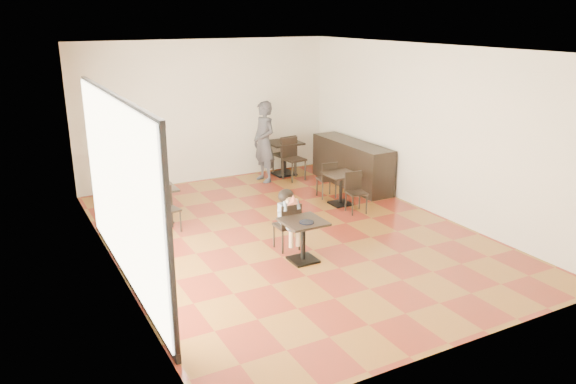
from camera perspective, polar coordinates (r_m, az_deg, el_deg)
floor at (r=9.95m, az=0.28°, el=-4.33°), size 6.00×8.00×0.01m
ceiling at (r=9.24m, az=0.31°, el=14.40°), size 6.00×8.00×0.01m
wall_back at (r=13.05m, az=-8.22°, el=8.11°), size 6.00×0.01×3.20m
wall_front at (r=6.39m, az=17.74°, el=-2.64°), size 6.00×0.01×3.20m
wall_left at (r=8.49m, az=-17.80°, el=2.31°), size 0.01×8.00×3.20m
wall_right at (r=11.18m, az=14.00°, el=6.18°), size 0.01×8.00×3.20m
storefront_window at (r=8.08m, az=-16.77°, el=0.16°), size 0.04×4.50×2.60m
child_table at (r=8.80m, az=1.55°, el=-4.99°), size 0.64×0.64×0.68m
child_chair at (r=9.22m, az=-0.15°, el=-3.44°), size 0.36×0.36×0.81m
child at (r=9.18m, az=-0.15°, el=-2.83°), size 0.36×0.51×1.02m
plate at (r=8.59m, az=1.90°, el=-3.09°), size 0.23×0.23×0.01m
pizza_slice at (r=8.90m, az=0.43°, el=-0.95°), size 0.24×0.18×0.05m
adult_patron at (r=12.89m, az=-2.45°, el=5.12°), size 0.52×0.73×1.86m
cafe_table_mid at (r=11.44m, az=5.38°, el=0.31°), size 0.70×0.70×0.66m
cafe_table_left at (r=10.69m, az=-12.93°, el=-1.29°), size 0.75×0.75×0.67m
cafe_table_back at (r=13.53m, az=-0.43°, el=3.46°), size 0.85×0.85×0.81m
chair_mid_a at (r=11.86m, az=3.93°, el=1.32°), size 0.40×0.40×0.79m
chair_mid_b at (r=10.99m, az=6.97°, el=-0.11°), size 0.40×0.40×0.79m
chair_left_a at (r=11.18m, az=-13.72°, el=-0.15°), size 0.43×0.43×0.81m
chair_left_b at (r=10.17m, az=-12.10°, el=-1.82°), size 0.43×0.43×0.81m
chair_back_a at (r=13.51m, az=-0.43°, el=3.79°), size 0.49×0.49×0.97m
chair_back_b at (r=13.07m, az=0.63°, el=3.32°), size 0.49×0.49×0.97m
service_counter at (r=12.74m, az=6.47°, el=2.88°), size 0.60×2.40×1.00m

